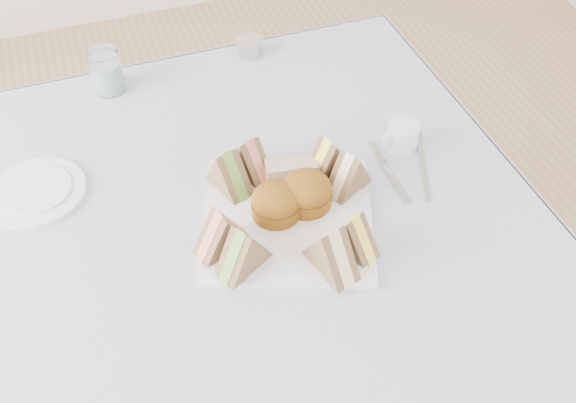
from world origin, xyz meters
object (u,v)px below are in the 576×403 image
object	(u,v)px
table	(255,327)
water_glass	(107,71)
serving_plate	(288,219)
creamer_jug	(402,136)

from	to	relation	value
table	water_glass	distance (m)	0.63
serving_plate	creamer_jug	world-z (taller)	creamer_jug
table	water_glass	xyz separation A→B (m)	(-0.17, 0.44, 0.42)
serving_plate	creamer_jug	xyz separation A→B (m)	(0.27, 0.11, 0.02)
table	creamer_jug	xyz separation A→B (m)	(0.33, 0.06, 0.40)
table	serving_plate	bearing A→B (deg)	-34.82
serving_plate	table	bearing A→B (deg)	165.52
table	water_glass	size ratio (longest dim) A/B	9.59
serving_plate	water_glass	size ratio (longest dim) A/B	3.09
creamer_jug	table	bearing A→B (deg)	-179.75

